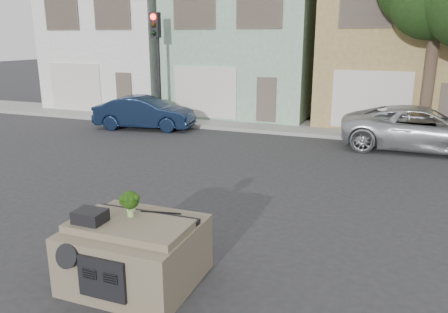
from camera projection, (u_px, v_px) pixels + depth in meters
The scene contains 13 objects.
ground_plane at pixel (207, 215), 10.06m from camera, with size 120.00×120.00×0.00m, color #303033.
sidewalk at pixel (299, 127), 19.50m from camera, with size 40.00×3.00×0.15m, color gray.
townhouse_white at pixel (132, 41), 25.91m from camera, with size 7.20×8.20×7.55m, color white.
townhouse_mint at pixel (252, 41), 23.33m from camera, with size 7.20×8.20×7.55m, color #90B599.
townhouse_tan at pixel (403, 42), 20.75m from camera, with size 7.20×8.20×7.55m, color #A38851.
navy_sedan at pixel (145, 129), 19.60m from camera, with size 1.53×4.38×1.44m, color #101C35.
silver_pickup at pixel (420, 150), 15.90m from camera, with size 2.61×5.66×1.57m, color #AEB3B6.
traffic_signal at pixel (158, 69), 20.18m from camera, with size 0.40×0.40×5.10m, color black.
tree_near at pixel (435, 29), 16.05m from camera, with size 4.40×4.00×8.50m, color #1A3412.
car_dashboard at pixel (136, 250), 7.20m from camera, with size 2.00×1.80×1.12m, color #71654F.
instrument_hump at pixel (90, 216), 6.91m from camera, with size 0.48×0.38×0.20m, color black.
wiper_arm at pixel (161, 212), 7.30m from camera, with size 0.70×0.03×0.02m, color black.
broccoli at pixel (130, 204), 7.11m from camera, with size 0.37×0.37×0.45m, color black.
Camera 1 is at (3.70, -8.59, 3.96)m, focal length 35.00 mm.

